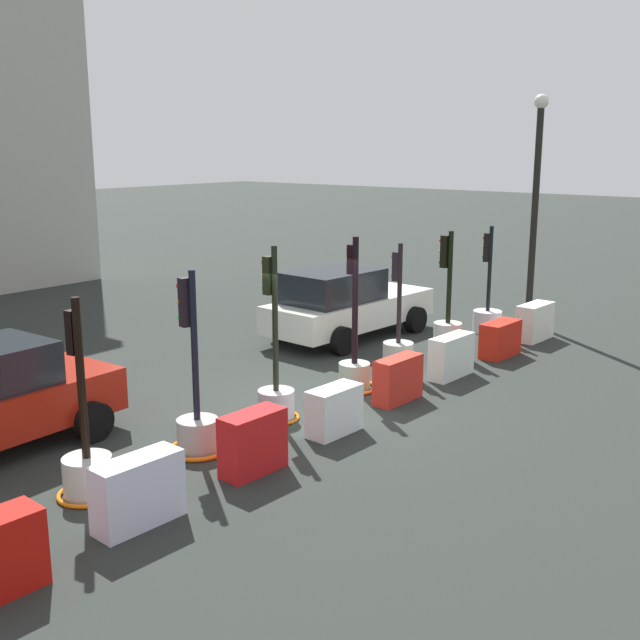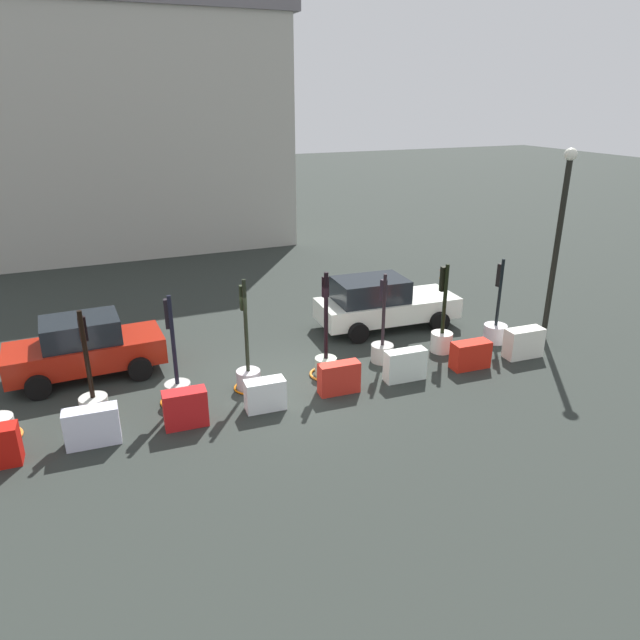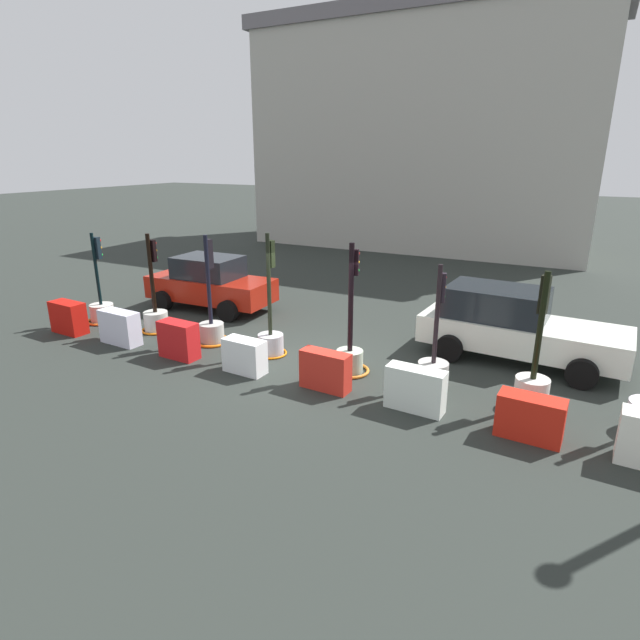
{
  "view_description": "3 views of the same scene",
  "coord_description": "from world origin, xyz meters",
  "views": [
    {
      "loc": [
        -10.34,
        -8.18,
        4.57
      ],
      "look_at": [
        0.04,
        0.07,
        1.54
      ],
      "focal_mm": 43.3,
      "sensor_mm": 36.0,
      "label": 1
    },
    {
      "loc": [
        -4.58,
        -12.94,
        7.13
      ],
      "look_at": [
        0.9,
        0.07,
        1.63
      ],
      "focal_mm": 32.52,
      "sensor_mm": 36.0,
      "label": 2
    },
    {
      "loc": [
        5.4,
        -9.61,
        4.67
      ],
      "look_at": [
        0.47,
        -0.23,
        1.22
      ],
      "focal_mm": 28.65,
      "sensor_mm": 36.0,
      "label": 3
    }
  ],
  "objects": [
    {
      "name": "car_red_compact",
      "position": [
        -4.88,
        2.56,
        0.82
      ],
      "size": [
        4.05,
        2.11,
        1.66
      ],
      "color": "#9E1B0E",
      "rests_on": "ground_plane"
    },
    {
      "name": "construction_barrier_6",
      "position": [
        4.97,
        -1.07,
        0.39
      ],
      "size": [
        1.1,
        0.52,
        0.77
      ],
      "color": "red",
      "rests_on": "ground_plane"
    },
    {
      "name": "construction_barrier_1",
      "position": [
        -4.92,
        -1.03,
        0.43
      ],
      "size": [
        1.16,
        0.48,
        0.87
      ],
      "color": "silver",
      "rests_on": "ground_plane"
    },
    {
      "name": "car_white_van",
      "position": [
        4.15,
        2.57,
        0.84
      ],
      "size": [
        4.66,
        2.32,
        1.7
      ],
      "color": "white",
      "rests_on": "ground_plane"
    },
    {
      "name": "traffic_light_6",
      "position": [
        4.86,
        0.19,
        0.56
      ],
      "size": [
        0.64,
        0.64,
        2.68
      ],
      "color": "silver",
      "rests_on": "ground_plane"
    },
    {
      "name": "traffic_light_4",
      "position": [
        1.07,
        0.07,
        0.48
      ],
      "size": [
        0.9,
        0.9,
        2.92
      ],
      "color": "#A8B69F",
      "rests_on": "ground_plane"
    },
    {
      "name": "building_main_facade",
      "position": [
        -2.77,
        17.38,
        5.66
      ],
      "size": [
        17.3,
        6.74,
        11.27
      ],
      "color": "#A9A79D",
      "rests_on": "ground_plane"
    },
    {
      "name": "ground_plane",
      "position": [
        0.0,
        0.0,
        0.0
      ],
      "size": [
        120.0,
        120.0,
        0.0
      ],
      "primitive_type": "plane",
      "color": "#272C28"
    },
    {
      "name": "construction_barrier_4",
      "position": [
        0.99,
        -0.98,
        0.41
      ],
      "size": [
        1.08,
        0.43,
        0.82
      ],
      "color": "red",
      "rests_on": "ground_plane"
    },
    {
      "name": "construction_barrier_2",
      "position": [
        -2.91,
        -1.06,
        0.45
      ],
      "size": [
        1.0,
        0.48,
        0.89
      ],
      "color": "red",
      "rests_on": "ground_plane"
    },
    {
      "name": "construction_barrier_3",
      "position": [
        -1.0,
        -1.04,
        0.39
      ],
      "size": [
        0.99,
        0.48,
        0.77
      ],
      "color": "white",
      "rests_on": "ground_plane"
    },
    {
      "name": "traffic_light_2",
      "position": [
        -2.89,
        0.13,
        0.47
      ],
      "size": [
        0.92,
        0.92,
        2.8
      ],
      "color": "#AAA8A2",
      "rests_on": "ground_plane"
    },
    {
      "name": "construction_barrier_0",
      "position": [
        -6.83,
        -1.09,
        0.43
      ],
      "size": [
        1.05,
        0.52,
        0.87
      ],
      "color": "red",
      "rests_on": "ground_plane"
    },
    {
      "name": "traffic_light_5",
      "position": [
        2.91,
        0.27,
        0.47
      ],
      "size": [
        0.64,
        0.64,
        2.6
      ],
      "color": "#B0ADA7",
      "rests_on": "ground_plane"
    },
    {
      "name": "traffic_light_0",
      "position": [
        -6.83,
        0.0,
        0.39
      ],
      "size": [
        0.91,
        0.91,
        2.59
      ],
      "color": "beige",
      "rests_on": "ground_plane"
    },
    {
      "name": "traffic_light_3",
      "position": [
        -1.08,
        0.14,
        0.5
      ],
      "size": [
        0.79,
        0.79,
        2.96
      ],
      "color": "#B3ABB1",
      "rests_on": "ground_plane"
    },
    {
      "name": "construction_barrier_5",
      "position": [
        2.91,
        -0.99,
        0.43
      ],
      "size": [
        1.14,
        0.45,
        0.85
      ],
      "color": "white",
      "rests_on": "ground_plane"
    },
    {
      "name": "traffic_light_1",
      "position": [
        -4.83,
        0.13,
        0.45
      ],
      "size": [
        0.84,
        0.84,
        2.7
      ],
      "color": "#B3B4A9",
      "rests_on": "ground_plane"
    }
  ]
}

